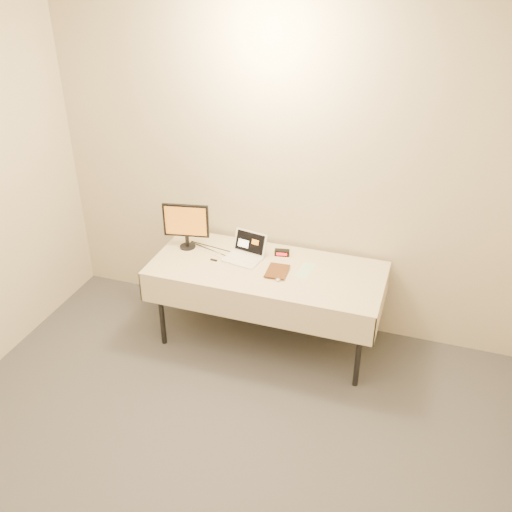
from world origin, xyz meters
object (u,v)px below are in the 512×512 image
(monitor, at_px, (186,223))
(laptop, at_px, (246,252))
(table, at_px, (267,274))
(book, at_px, (267,259))

(monitor, bearing_deg, laptop, -11.93)
(table, xyz_separation_m, book, (0.02, -0.05, 0.17))
(laptop, bearing_deg, monitor, -170.48)
(table, relative_size, book, 8.40)
(laptop, bearing_deg, table, -13.96)
(monitor, relative_size, book, 1.78)
(table, distance_m, monitor, 0.80)
(laptop, distance_m, monitor, 0.56)
(monitor, distance_m, book, 0.78)
(table, xyz_separation_m, monitor, (-0.74, 0.11, 0.29))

